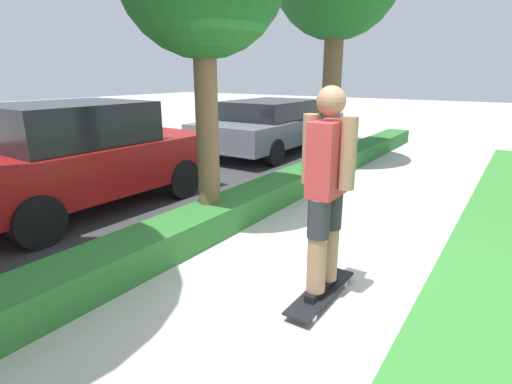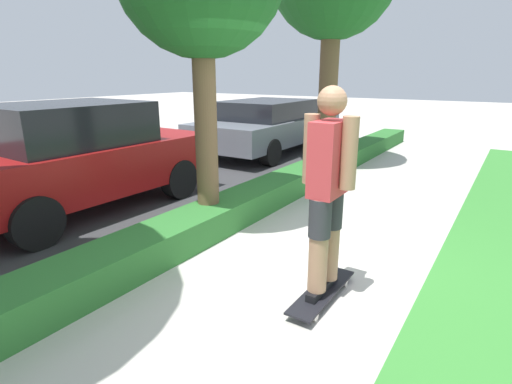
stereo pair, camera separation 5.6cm
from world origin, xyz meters
TOP-DOWN VIEW (x-y plane):
  - ground_plane at (0.00, 0.00)m, footprint 60.00×60.00m
  - street_asphalt at (0.00, 4.20)m, footprint 18.08×5.00m
  - hedge_row at (0.00, 1.60)m, footprint 18.08×0.60m
  - skateboard at (-0.40, -0.27)m, footprint 1.00×0.24m
  - skater_person at (-0.40, -0.27)m, footprint 0.52×0.46m
  - parked_car_middle at (-0.03, 3.85)m, footprint 3.88×1.95m
  - parked_car_rear at (5.43, 3.87)m, footprint 4.66×2.06m

SIDE VIEW (x-z plane):
  - ground_plane at x=0.00m, z-range 0.00..0.00m
  - street_asphalt at x=0.00m, z-range 0.00..0.01m
  - skateboard at x=-0.40m, z-range 0.03..0.12m
  - hedge_row at x=0.00m, z-range 0.00..0.35m
  - parked_car_rear at x=5.43m, z-range 0.04..1.37m
  - parked_car_middle at x=-0.03m, z-range 0.02..1.60m
  - skater_person at x=-0.40m, z-range 0.15..1.95m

